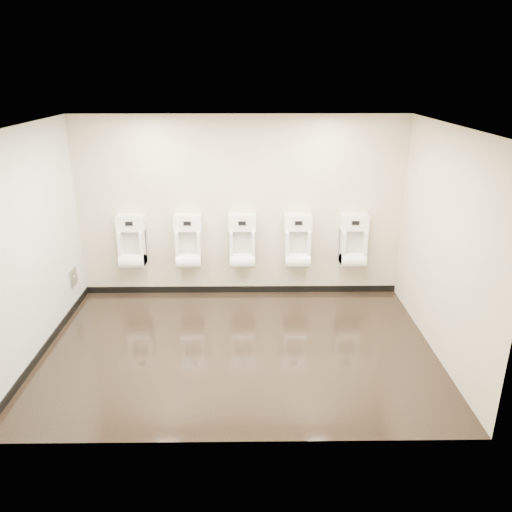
{
  "coord_description": "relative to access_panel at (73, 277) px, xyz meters",
  "views": [
    {
      "loc": [
        0.15,
        -5.65,
        3.38
      ],
      "look_at": [
        0.23,
        0.55,
        1.07
      ],
      "focal_mm": 35.0,
      "sensor_mm": 36.0,
      "label": 1
    }
  ],
  "objects": [
    {
      "name": "urinal_3",
      "position": [
        3.36,
        0.41,
        0.35
      ],
      "size": [
        0.44,
        0.33,
        0.81
      ],
      "color": "white",
      "rests_on": "back_wall"
    },
    {
      "name": "tile_overlay_left",
      "position": [
        -0.01,
        -1.2,
        0.9
      ],
      "size": [
        0.01,
        3.5,
        2.8
      ],
      "primitive_type": "cube",
      "color": "silver",
      "rests_on": "ground"
    },
    {
      "name": "urinal_2",
      "position": [
        2.51,
        0.41,
        0.35
      ],
      "size": [
        0.44,
        0.33,
        0.81
      ],
      "color": "white",
      "rests_on": "back_wall"
    },
    {
      "name": "access_panel",
      "position": [
        0.0,
        0.0,
        0.0
      ],
      "size": [
        0.04,
        0.25,
        0.25
      ],
      "color": "#9E9EA3",
      "rests_on": "left_wall"
    },
    {
      "name": "front_wall",
      "position": [
        2.48,
        -2.95,
        0.9
      ],
      "size": [
        5.0,
        0.02,
        2.8
      ],
      "primitive_type": "cube",
      "color": "beige",
      "rests_on": "ground"
    },
    {
      "name": "ceiling",
      "position": [
        2.48,
        -1.2,
        2.3
      ],
      "size": [
        5.0,
        3.5,
        0.0
      ],
      "primitive_type": "cube",
      "color": "silver"
    },
    {
      "name": "urinal_4",
      "position": [
        4.23,
        0.41,
        0.35
      ],
      "size": [
        0.44,
        0.33,
        0.81
      ],
      "color": "white",
      "rests_on": "back_wall"
    },
    {
      "name": "urinal_0",
      "position": [
        0.81,
        0.41,
        0.35
      ],
      "size": [
        0.44,
        0.33,
        0.81
      ],
      "color": "white",
      "rests_on": "back_wall"
    },
    {
      "name": "skirting_back",
      "position": [
        2.48,
        0.54,
        -0.45
      ],
      "size": [
        5.0,
        0.02,
        0.1
      ],
      "primitive_type": "cube",
      "color": "black",
      "rests_on": "ground"
    },
    {
      "name": "left_wall",
      "position": [
        -0.02,
        -1.2,
        0.9
      ],
      "size": [
        0.02,
        3.5,
        2.8
      ],
      "primitive_type": "cube",
      "color": "beige",
      "rests_on": "ground"
    },
    {
      "name": "right_wall",
      "position": [
        4.98,
        -1.2,
        0.9
      ],
      "size": [
        0.02,
        3.5,
        2.8
      ],
      "primitive_type": "cube",
      "color": "beige",
      "rests_on": "ground"
    },
    {
      "name": "ground",
      "position": [
        2.48,
        -1.2,
        -0.5
      ],
      "size": [
        5.0,
        3.5,
        0.0
      ],
      "primitive_type": "cube",
      "color": "black",
      "rests_on": "ground"
    },
    {
      "name": "skirting_left",
      "position": [
        -0.01,
        -1.2,
        -0.45
      ],
      "size": [
        0.02,
        3.5,
        0.1
      ],
      "primitive_type": "cube",
      "color": "black",
      "rests_on": "ground"
    },
    {
      "name": "urinal_1",
      "position": [
        1.68,
        0.41,
        0.35
      ],
      "size": [
        0.44,
        0.33,
        0.81
      ],
      "color": "white",
      "rests_on": "back_wall"
    },
    {
      "name": "back_wall",
      "position": [
        2.48,
        0.55,
        0.9
      ],
      "size": [
        5.0,
        0.02,
        2.8
      ],
      "primitive_type": "cube",
      "color": "beige",
      "rests_on": "ground"
    }
  ]
}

